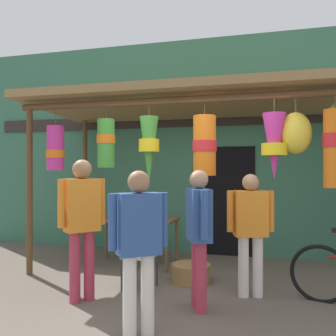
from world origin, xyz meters
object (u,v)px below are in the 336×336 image
Objects in this scene: wicker_basket_by_table at (191,273)px; flower_heap_on_table at (132,215)px; passerby_at_right at (199,228)px; shopper_by_bananas at (139,239)px; vendor_in_orange at (82,217)px; customer_foreground at (251,225)px; folding_chair at (142,249)px; display_table at (134,223)px.

flower_heap_on_table is at bearing 148.76° from wicker_basket_by_table.
passerby_at_right is (0.31, -1.03, 0.81)m from wicker_basket_by_table.
flower_heap_on_table is at bearing 112.29° from shopper_by_bananas.
vendor_in_orange is 1.12× the size of customer_foreground.
vendor_in_orange is at bearing -125.04° from folding_chair.
wicker_basket_by_table is at bearing 34.14° from folding_chair.
folding_chair is (0.52, -1.09, -0.19)m from display_table.
customer_foreground is (0.85, -0.42, 0.77)m from wicker_basket_by_table.
customer_foreground is at bearing 56.09° from shopper_by_bananas.
folding_chair is 0.53× the size of shopper_by_bananas.
folding_chair is 0.81m from wicker_basket_by_table.
flower_heap_on_table is at bearing 117.04° from folding_chair.
flower_heap_on_table is at bearing 130.36° from passerby_at_right.
customer_foreground is at bearing -29.17° from flower_heap_on_table.
display_table is at bearing 111.54° from shopper_by_bananas.
wicker_basket_by_table is 2.02m from shopper_by_bananas.
shopper_by_bananas is at bearing -67.71° from flower_heap_on_table.
customer_foreground is (1.44, -0.01, 0.39)m from folding_chair.
wicker_basket_by_table is at bearing -31.72° from display_table.
vendor_in_orange reaches higher than customer_foreground.
display_table is 0.14m from flower_heap_on_table.
shopper_by_bananas is (1.00, -2.54, 0.24)m from display_table.
wicker_basket_by_table is (0.59, 0.40, -0.38)m from folding_chair.
display_table is 1.22m from folding_chair.
flower_heap_on_table is at bearing 91.84° from vendor_in_orange.
vendor_in_orange is (-1.10, -1.12, 0.89)m from wicker_basket_by_table.
wicker_basket_by_table is at bearing 45.62° from vendor_in_orange.
flower_heap_on_table reaches higher than folding_chair.
vendor_in_orange is at bearing -88.16° from flower_heap_on_table.
folding_chair is 0.55× the size of customer_foreground.
passerby_at_right is (1.42, -1.71, 0.24)m from display_table.
vendor_in_orange is at bearing -175.98° from passerby_at_right.
folding_chair is at bearing 54.96° from vendor_in_orange.
folding_chair is at bearing 145.47° from passerby_at_right.
display_table is 0.91× the size of customer_foreground.
vendor_in_orange is (-0.51, -0.72, 0.51)m from folding_chair.
display_table is at bearing 90.46° from vendor_in_orange.
display_table is at bearing 148.28° from wicker_basket_by_table.
folding_chair is at bearing 108.41° from shopper_by_bananas.
passerby_at_right reaches higher than wicker_basket_by_table.
folding_chair is (0.56, -1.11, -0.32)m from flower_heap_on_table.
display_table is 2.55× the size of wicker_basket_by_table.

